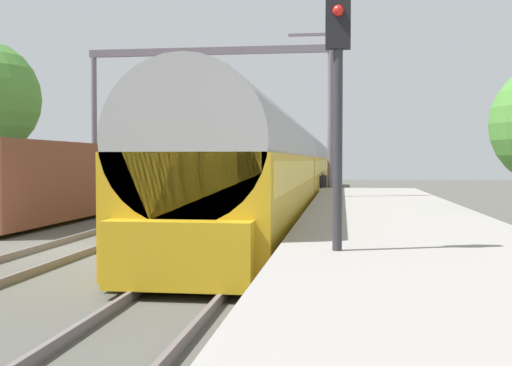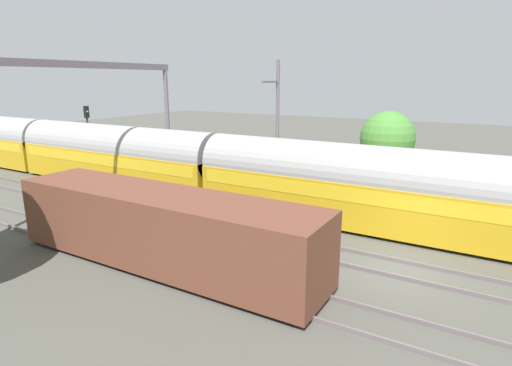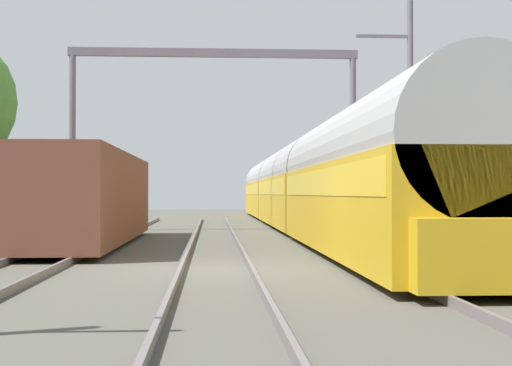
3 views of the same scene
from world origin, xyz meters
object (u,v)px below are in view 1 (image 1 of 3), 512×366
Objects in this scene: freight_car at (58,180)px; catenary_gantry at (209,92)px; railway_signal_near at (338,103)px; passenger_train at (294,165)px; person_crossing at (323,185)px; railway_signal_far at (331,145)px.

catenary_gantry reaches higher than freight_car.
railway_signal_near is (10.59, -13.53, 1.58)m from freight_car.
person_crossing is (1.65, -2.88, -0.94)m from passenger_train.
passenger_train reaches higher than freight_car.
person_crossing is 0.35× the size of railway_signal_far.
catenary_gantry is at bearing -126.62° from railway_signal_far.
catenary_gantry is at bearing 106.45° from railway_signal_near.
passenger_train is 3.78× the size of freight_car.
freight_car is at bearing 148.33° from person_crossing.
railway_signal_far reaches higher than person_crossing.
passenger_train is 28.44× the size of person_crossing.
person_crossing is at bearing -60.18° from passenger_train.
catenary_gantry is (-6.55, 22.18, 2.58)m from railway_signal_near.
passenger_train is 25.16m from railway_signal_near.
catenary_gantry is (-4.04, -2.84, 3.66)m from passenger_train.
railway_signal_near is at bearing -160.92° from person_crossing.
person_crossing is 8.35m from railway_signal_far.
railway_signal_near is 0.38× the size of catenary_gantry.
freight_car reaches higher than person_crossing.
catenary_gantry is at bearing 64.98° from freight_car.
passenger_train is 14.05m from freight_car.
freight_car is at bearing 128.04° from railway_signal_near.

